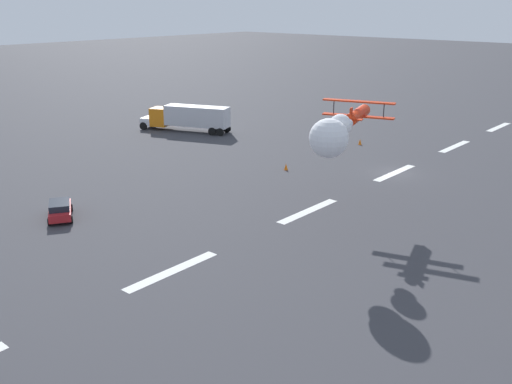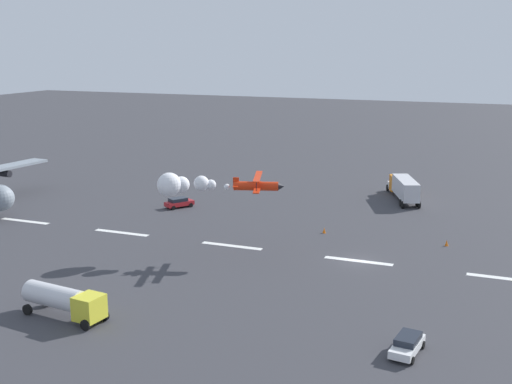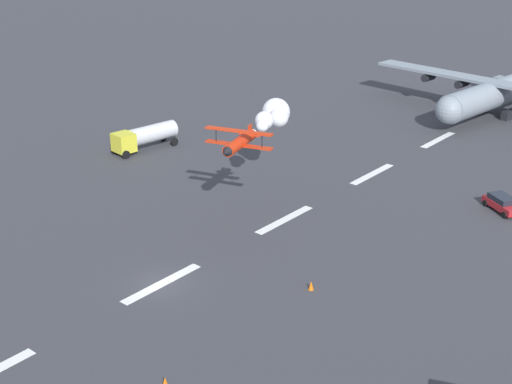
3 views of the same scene
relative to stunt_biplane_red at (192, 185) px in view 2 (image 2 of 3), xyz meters
The scene contains 13 objects.
ground_plane 21.31m from the stunt_biplane_red, 166.67° to the right, with size 440.00×440.00×0.00m, color #38383D.
runway_stripe_3 36.31m from the stunt_biplane_red, behind, with size 8.00×0.90×0.01m, color white.
runway_stripe_4 21.31m from the stunt_biplane_red, 166.67° to the right, with size 8.00×0.90×0.01m, color white.
runway_stripe_5 10.05m from the stunt_biplane_red, 124.20° to the right, with size 8.00×0.90×0.01m, color white.
runway_stripe_6 16.07m from the stunt_biplane_red, 19.26° to the right, with size 8.00×0.90×0.01m, color white.
runway_stripe_7 30.43m from the stunt_biplane_red, ahead, with size 8.00×0.90×0.01m, color white.
stunt_biplane_red is the anchor object (origin of this frame).
semi_truck_orange 42.19m from the stunt_biplane_red, 116.79° to the right, with size 7.42×13.35×3.70m.
fuel_tanker_truck 22.46m from the stunt_biplane_red, 83.80° to the left, with size 8.67×3.71×2.90m.
followme_car_yellow 24.39m from the stunt_biplane_red, 57.79° to the right, with size 3.85×4.67×1.52m.
airport_staff_sedan 33.65m from the stunt_biplane_red, 148.63° to the left, with size 2.49×4.73×1.52m.
traffic_cone_near 32.37m from the stunt_biplane_red, 152.89° to the right, with size 0.44×0.44×0.75m, color orange.
traffic_cone_far 20.39m from the stunt_biplane_red, 130.66° to the right, with size 0.44×0.44×0.75m, color orange.
Camera 2 is at (-15.70, 72.16, 24.60)m, focal length 46.47 mm.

